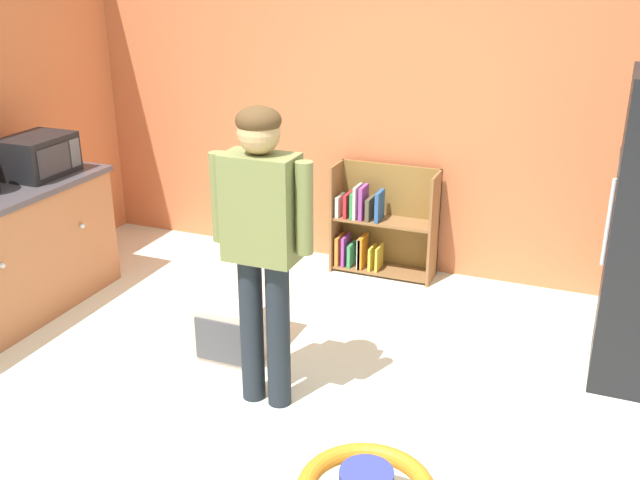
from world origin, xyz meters
name	(u,v)px	position (x,y,z in m)	size (l,w,h in m)	color
ground_plane	(272,422)	(0.00, 0.00, 0.00)	(12.00, 12.00, 0.00)	silver
back_wall	(402,97)	(0.00, 2.33, 1.35)	(5.20, 0.06, 2.70)	#CE6C41
bookshelf	(378,226)	(-0.10, 2.14, 0.37)	(0.80, 0.28, 0.85)	brown
standing_person	(262,232)	(-0.12, 0.19, 1.01)	(0.57, 0.23, 1.66)	#1E242B
pet_carrier	(240,322)	(-0.53, 0.65, 0.18)	(0.42, 0.55, 0.36)	beige
microwave	(38,156)	(-2.19, 0.87, 1.04)	(0.37, 0.48, 0.28)	black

